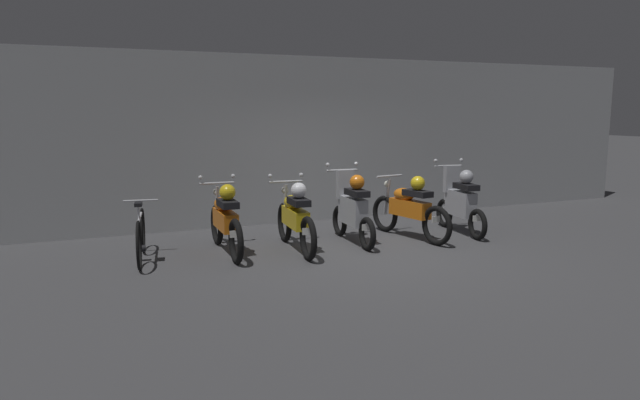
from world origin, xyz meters
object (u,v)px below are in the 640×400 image
motorbike_slot_1 (295,217)px  bicycle (141,236)px  motorbike_slot_3 (409,208)px  motorbike_slot_4 (460,201)px  motorbike_slot_2 (352,208)px  motorbike_slot_0 (225,219)px

motorbike_slot_1 → bicycle: (-2.28, 0.28, -0.17)m
motorbike_slot_1 → motorbike_slot_3: (2.09, 0.06, -0.00)m
motorbike_slot_1 → motorbike_slot_4: motorbike_slot_4 is taller
motorbike_slot_1 → bicycle: bearing=173.0°
motorbike_slot_2 → motorbike_slot_4: same height
motorbike_slot_3 → motorbike_slot_4: bearing=1.0°
motorbike_slot_0 → motorbike_slot_1: size_ratio=1.00×
motorbike_slot_1 → motorbike_slot_3: motorbike_slot_1 is taller
bicycle → motorbike_slot_2: bearing=-2.5°
motorbike_slot_2 → motorbike_slot_3: bearing=-4.1°
motorbike_slot_2 → motorbike_slot_0: bearing=177.4°
motorbike_slot_1 → bicycle: 2.30m
motorbike_slot_1 → motorbike_slot_4: size_ratio=1.16×
motorbike_slot_3 → motorbike_slot_4: 1.05m
motorbike_slot_2 → motorbike_slot_3: 1.04m
motorbike_slot_0 → motorbike_slot_2: size_ratio=1.16×
motorbike_slot_3 → bicycle: motorbike_slot_3 is taller
motorbike_slot_0 → motorbike_slot_3: bearing=-3.1°
motorbike_slot_0 → motorbike_slot_1: same height
motorbike_slot_0 → motorbike_slot_2: bearing=-2.6°
motorbike_slot_1 → motorbike_slot_2: size_ratio=1.16×
motorbike_slot_0 → motorbike_slot_1: bearing=-12.4°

